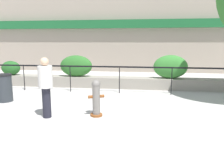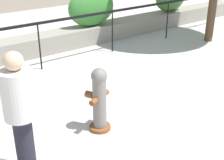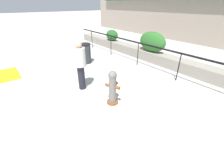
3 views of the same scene
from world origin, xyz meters
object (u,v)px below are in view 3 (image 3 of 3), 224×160
Objects in this scene: fire_hydrant at (113,87)px; trash_bin at (86,53)px; hedge_bush_0 at (112,35)px; hedge_bush_1 at (152,42)px; pedestrian at (80,63)px.

fire_hydrant is 3.79m from trash_bin.
hedge_bush_0 is 3.37m from trash_bin.
hedge_bush_1 is at bearing 58.56° from trash_bin.
fire_hydrant is at bearing 12.69° from pedestrian.
trash_bin is (1.59, -2.95, -0.35)m from hedge_bush_0.
hedge_bush_1 reaches higher than hedge_bush_0.
trash_bin is at bearing 162.94° from fire_hydrant.
hedge_bush_1 is 1.54× the size of trash_bin.
hedge_bush_0 is 0.94× the size of trash_bin.
hedge_bush_1 is at bearing 114.18° from fire_hydrant.
hedge_bush_0 is 5.81m from pedestrian.
pedestrian is at bearing -84.25° from hedge_bush_1.
trash_bin is (-1.80, -2.95, -0.50)m from hedge_bush_1.
pedestrian reaches higher than hedge_bush_0.
hedge_bush_0 is at bearing 142.07° from fire_hydrant.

